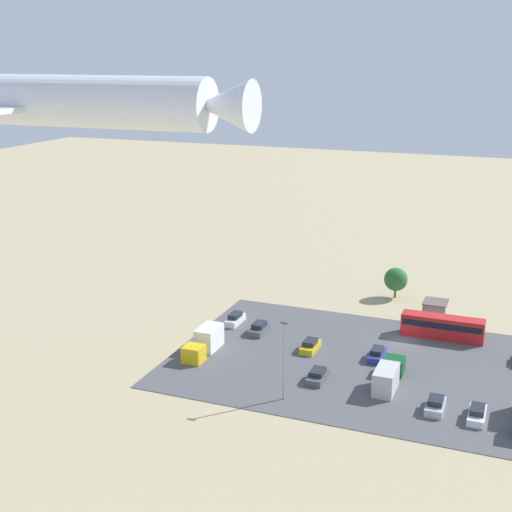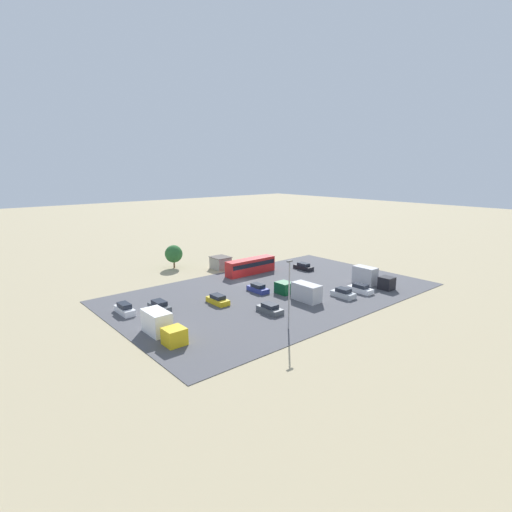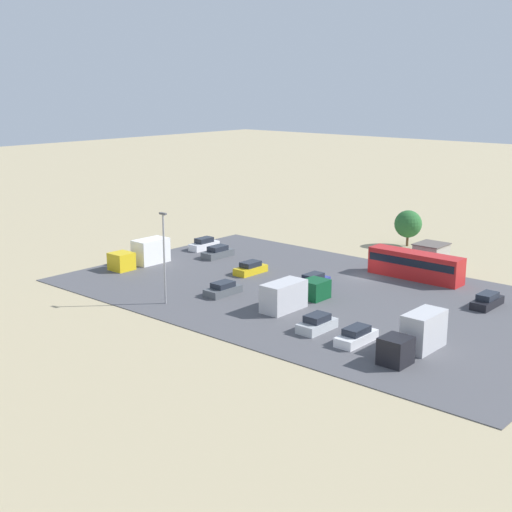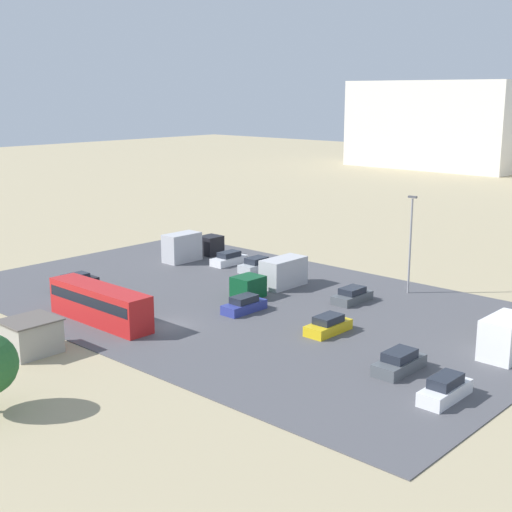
{
  "view_description": "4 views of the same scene",
  "coord_description": "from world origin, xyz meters",
  "px_view_note": "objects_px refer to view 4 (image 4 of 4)",
  "views": [
    {
      "loc": [
        -15.1,
        95.28,
        39.44
      ],
      "look_at": [
        10.12,
        31.28,
        19.88
      ],
      "focal_mm": 50.0,
      "sensor_mm": 36.0,
      "label": 1
    },
    {
      "loc": [
        47.18,
        59.75,
        21.96
      ],
      "look_at": [
        3.09,
        8.02,
        6.97
      ],
      "focal_mm": 28.0,
      "sensor_mm": 36.0,
      "label": 2
    },
    {
      "loc": [
        -44.86,
        70.86,
        22.82
      ],
      "look_at": [
        5.58,
        13.38,
        4.2
      ],
      "focal_mm": 50.0,
      "sensor_mm": 36.0,
      "label": 3
    },
    {
      "loc": [
        45.03,
        -37.8,
        19.71
      ],
      "look_at": [
        2.79,
        8.25,
        5.26
      ],
      "focal_mm": 50.0,
      "sensor_mm": 36.0,
      "label": 4
    }
  ],
  "objects_px": {
    "parked_car_2": "(445,390)",
    "parked_truck_0": "(190,247)",
    "parked_car_5": "(229,259)",
    "parked_car_6": "(352,296)",
    "shed_building": "(31,336)",
    "parked_car_0": "(328,325)",
    "parked_car_1": "(244,305)",
    "bus": "(100,303)",
    "parked_car_3": "(399,363)",
    "parked_car_7": "(76,282)",
    "parked_truck_1": "(274,276)",
    "parked_car_4": "(257,265)"
  },
  "relations": [
    {
      "from": "parked_car_1",
      "to": "parked_car_2",
      "type": "xyz_separation_m",
      "value": [
        22.79,
        -4.98,
        0.06
      ]
    },
    {
      "from": "parked_car_3",
      "to": "parked_car_4",
      "type": "bearing_deg",
      "value": -28.22
    },
    {
      "from": "bus",
      "to": "parked_truck_0",
      "type": "relative_size",
      "value": 1.42
    },
    {
      "from": "parked_car_0",
      "to": "parked_car_2",
      "type": "bearing_deg",
      "value": -21.96
    },
    {
      "from": "bus",
      "to": "parked_car_6",
      "type": "xyz_separation_m",
      "value": [
        12.62,
        19.91,
        -1.14
      ]
    },
    {
      "from": "shed_building",
      "to": "parked_car_6",
      "type": "relative_size",
      "value": 0.93
    },
    {
      "from": "parked_car_7",
      "to": "parked_truck_1",
      "type": "height_order",
      "value": "parked_truck_1"
    },
    {
      "from": "parked_car_2",
      "to": "parked_car_7",
      "type": "bearing_deg",
      "value": -178.82
    },
    {
      "from": "shed_building",
      "to": "parked_car_1",
      "type": "xyz_separation_m",
      "value": [
        5.01,
        18.62,
        -0.66
      ]
    },
    {
      "from": "parked_car_1",
      "to": "parked_car_4",
      "type": "height_order",
      "value": "parked_car_4"
    },
    {
      "from": "bus",
      "to": "parked_truck_0",
      "type": "height_order",
      "value": "parked_truck_0"
    },
    {
      "from": "bus",
      "to": "parked_car_3",
      "type": "relative_size",
      "value": 2.55
    },
    {
      "from": "bus",
      "to": "parked_car_4",
      "type": "height_order",
      "value": "bus"
    },
    {
      "from": "parked_car_2",
      "to": "parked_car_5",
      "type": "height_order",
      "value": "parked_car_2"
    },
    {
      "from": "parked_truck_1",
      "to": "shed_building",
      "type": "bearing_deg",
      "value": 85.59
    },
    {
      "from": "shed_building",
      "to": "parked_car_5",
      "type": "relative_size",
      "value": 0.88
    },
    {
      "from": "shed_building",
      "to": "parked_car_5",
      "type": "distance_m",
      "value": 32.04
    },
    {
      "from": "shed_building",
      "to": "parked_car_3",
      "type": "xyz_separation_m",
      "value": [
        23.04,
        15.8,
        -0.63
      ]
    },
    {
      "from": "bus",
      "to": "parked_car_0",
      "type": "xyz_separation_m",
      "value": [
        16.31,
        11.2,
        -1.11
      ]
    },
    {
      "from": "parked_car_0",
      "to": "parked_car_3",
      "type": "distance_m",
      "value": 9.45
    },
    {
      "from": "parked_car_0",
      "to": "parked_car_5",
      "type": "distance_m",
      "value": 25.87
    },
    {
      "from": "parked_car_0",
      "to": "parked_car_4",
      "type": "relative_size",
      "value": 1.05
    },
    {
      "from": "parked_car_6",
      "to": "shed_building",
      "type": "bearing_deg",
      "value": 69.34
    },
    {
      "from": "bus",
      "to": "parked_car_1",
      "type": "distance_m",
      "value": 12.9
    },
    {
      "from": "parked_car_3",
      "to": "parked_car_0",
      "type": "bearing_deg",
      "value": -20.62
    },
    {
      "from": "parked_car_5",
      "to": "parked_car_7",
      "type": "distance_m",
      "value": 18.48
    },
    {
      "from": "parked_car_1",
      "to": "parked_car_3",
      "type": "distance_m",
      "value": 18.25
    },
    {
      "from": "shed_building",
      "to": "parked_car_7",
      "type": "xyz_separation_m",
      "value": [
        -13.26,
        12.8,
        -0.67
      ]
    },
    {
      "from": "parked_car_1",
      "to": "parked_car_4",
      "type": "bearing_deg",
      "value": 128.17
    },
    {
      "from": "bus",
      "to": "parked_truck_1",
      "type": "height_order",
      "value": "bus"
    },
    {
      "from": "parked_car_2",
      "to": "parked_truck_0",
      "type": "height_order",
      "value": "parked_truck_0"
    },
    {
      "from": "bus",
      "to": "parked_car_7",
      "type": "bearing_deg",
      "value": 66.38
    },
    {
      "from": "shed_building",
      "to": "parked_truck_0",
      "type": "height_order",
      "value": "parked_truck_0"
    },
    {
      "from": "parked_car_6",
      "to": "parked_truck_1",
      "type": "distance_m",
      "value": 8.68
    },
    {
      "from": "bus",
      "to": "parked_car_5",
      "type": "bearing_deg",
      "value": 16.57
    },
    {
      "from": "parked_car_4",
      "to": "parked_car_6",
      "type": "bearing_deg",
      "value": 169.91
    },
    {
      "from": "bus",
      "to": "parked_car_0",
      "type": "relative_size",
      "value": 2.63
    },
    {
      "from": "parked_car_2",
      "to": "parked_car_5",
      "type": "bearing_deg",
      "value": 155.0
    },
    {
      "from": "bus",
      "to": "parked_car_2",
      "type": "xyz_separation_m",
      "value": [
        29.92,
        5.71,
        -1.05
      ]
    },
    {
      "from": "parked_car_4",
      "to": "parked_car_7",
      "type": "xyz_separation_m",
      "value": [
        -8.95,
        -17.68,
        -0.05
      ]
    },
    {
      "from": "parked_car_7",
      "to": "parked_truck_0",
      "type": "bearing_deg",
      "value": -87.08
    },
    {
      "from": "parked_car_3",
      "to": "parked_truck_0",
      "type": "bearing_deg",
      "value": -20.15
    },
    {
      "from": "parked_car_5",
      "to": "parked_car_6",
      "type": "height_order",
      "value": "parked_car_5"
    },
    {
      "from": "parked_car_5",
      "to": "parked_truck_1",
      "type": "xyz_separation_m",
      "value": [
        10.93,
        -4.59,
        0.73
      ]
    },
    {
      "from": "parked_car_1",
      "to": "parked_car_2",
      "type": "distance_m",
      "value": 23.32
    },
    {
      "from": "parked_car_3",
      "to": "parked_car_5",
      "type": "bearing_deg",
      "value": -25.1
    },
    {
      "from": "parked_truck_0",
      "to": "parked_car_4",
      "type": "bearing_deg",
      "value": 6.11
    },
    {
      "from": "parked_car_1",
      "to": "parked_car_6",
      "type": "bearing_deg",
      "value": 59.23
    },
    {
      "from": "parked_car_5",
      "to": "parked_car_3",
      "type": "bearing_deg",
      "value": 154.9
    },
    {
      "from": "parked_car_0",
      "to": "parked_car_1",
      "type": "bearing_deg",
      "value": -176.84
    }
  ]
}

